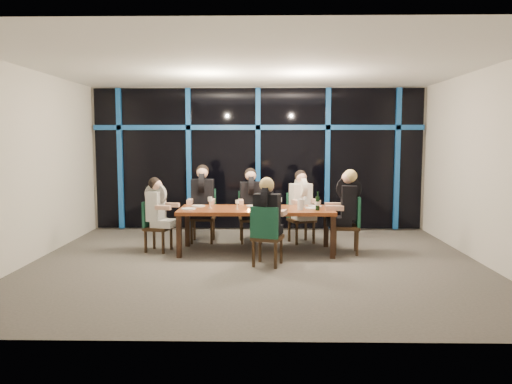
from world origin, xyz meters
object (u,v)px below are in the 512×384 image
chair_near_mid (266,233)px  diner_far_mid (251,194)px  dining_table (256,212)px  diner_end_right (346,199)px  water_pitcher (300,205)px  chair_end_right (351,222)px  diner_near_mid (268,208)px  wine_bottle (318,203)px  diner_end_left (158,203)px  chair_far_mid (250,214)px  diner_far_right (302,196)px  chair_far_left (203,212)px  diner_far_left (202,192)px  chair_end_left (154,223)px  chair_far_right (300,215)px

chair_near_mid → diner_far_mid: 1.85m
dining_table → diner_end_right: (1.51, -0.05, 0.24)m
diner_far_mid → water_pitcher: diner_far_mid is taller
chair_end_right → water_pitcher: 0.92m
diner_near_mid → wine_bottle: diner_near_mid is taller
dining_table → diner_far_mid: size_ratio=2.83×
chair_end_right → diner_end_left: size_ratio=1.14×
chair_far_mid → diner_far_right: bearing=-12.1°
chair_far_left → diner_far_left: bearing=-90.0°
diner_near_mid → wine_bottle: bearing=-124.1°
chair_far_left → diner_far_mid: (0.90, -0.08, 0.35)m
chair_end_right → wine_bottle: wine_bottle is taller
chair_end_left → diner_far_right: (2.57, 0.75, 0.39)m
chair_far_mid → wine_bottle: bearing=-50.2°
chair_far_left → chair_near_mid: chair_far_left is taller
chair_far_mid → chair_far_right: size_ratio=1.03×
diner_far_right → wine_bottle: diner_far_right is taller
chair_far_right → wine_bottle: (0.22, -1.08, 0.36)m
chair_far_left → diner_far_left: diner_far_left is taller
dining_table → water_pitcher: 0.77m
diner_far_left → chair_end_left: bearing=-133.7°
dining_table → wine_bottle: wine_bottle is taller
chair_far_mid → diner_far_mid: bearing=-90.0°
diner_far_left → diner_far_right: (1.83, -0.02, -0.06)m
diner_far_left → wine_bottle: (2.02, -1.02, -0.07)m
chair_far_left → chair_near_mid: (1.18, -1.87, -0.04)m
chair_end_left → diner_near_mid: size_ratio=0.97×
diner_far_mid → diner_near_mid: 1.74m
dining_table → wine_bottle: bearing=-11.9°
wine_bottle → diner_far_right: bearing=100.8°
chair_far_left → water_pitcher: size_ratio=5.41×
chair_far_mid → water_pitcher: chair_far_mid is taller
diner_end_left → chair_end_left: bearing=90.0°
diner_end_right → chair_end_left: bearing=-86.2°
diner_end_right → chair_far_mid: bearing=-114.6°
chair_far_left → chair_end_left: size_ratio=1.14×
chair_end_left → water_pitcher: bearing=-81.4°
dining_table → diner_far_mid: bearing=98.1°
dining_table → chair_far_mid: bearing=97.9°
chair_end_left → diner_far_mid: size_ratio=0.94×
dining_table → diner_near_mid: diner_near_mid is taller
diner_far_right → diner_end_left: (-2.50, -0.77, -0.05)m
diner_far_mid → diner_end_right: size_ratio=0.98×
chair_end_left → diner_far_mid: 1.86m
chair_far_left → diner_end_right: diner_end_right is taller
diner_far_right → diner_near_mid: 1.81m
diner_end_right → diner_near_mid: bearing=-51.8°
diner_far_left → diner_near_mid: 2.09m
dining_table → chair_end_left: size_ratio=3.00×
diner_near_mid → water_pitcher: diner_near_mid is taller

